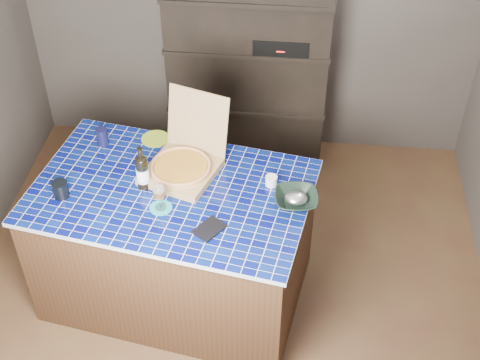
# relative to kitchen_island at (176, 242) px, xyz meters

# --- Properties ---
(room) EXTENTS (3.50, 3.50, 3.50)m
(room) POSITION_rel_kitchen_island_xyz_m (0.32, -0.02, 0.80)
(room) COLOR brown
(room) RESTS_ON ground
(shelving_unit) EXTENTS (1.20, 0.41, 1.80)m
(shelving_unit) POSITION_rel_kitchen_island_xyz_m (0.32, 1.51, 0.45)
(shelving_unit) COLOR black
(shelving_unit) RESTS_ON floor
(kitchen_island) EXTENTS (1.79, 1.30, 0.90)m
(kitchen_island) POSITION_rel_kitchen_island_xyz_m (0.00, 0.00, 0.00)
(kitchen_island) COLOR #412A19
(kitchen_island) RESTS_ON floor
(pizza_box) EXTENTS (0.53, 0.59, 0.44)m
(pizza_box) POSITION_rel_kitchen_island_xyz_m (0.05, 0.17, 0.51)
(pizza_box) COLOR #92704B
(pizza_box) RESTS_ON kitchen_island
(mead_bottle) EXTENTS (0.08, 0.08, 0.30)m
(mead_bottle) POSITION_rel_kitchen_island_xyz_m (-0.16, 0.01, 0.56)
(mead_bottle) COLOR black
(mead_bottle) RESTS_ON kitchen_island
(teal_trivet) EXTENTS (0.13, 0.13, 0.01)m
(teal_trivet) POSITION_rel_kitchen_island_xyz_m (-0.03, -0.16, 0.45)
(teal_trivet) COLOR teal
(teal_trivet) RESTS_ON kitchen_island
(wine_glass) EXTENTS (0.08, 0.08, 0.17)m
(wine_glass) POSITION_rel_kitchen_island_xyz_m (-0.03, -0.16, 0.57)
(wine_glass) COLOR white
(wine_glass) RESTS_ON teal_trivet
(tumbler) EXTENTS (0.09, 0.09, 0.10)m
(tumbler) POSITION_rel_kitchen_island_xyz_m (-0.62, -0.12, 0.50)
(tumbler) COLOR black
(tumbler) RESTS_ON kitchen_island
(dvd_case) EXTENTS (0.20, 0.21, 0.01)m
(dvd_case) POSITION_rel_kitchen_island_xyz_m (0.27, -0.30, 0.45)
(dvd_case) COLOR black
(dvd_case) RESTS_ON kitchen_island
(bowl) EXTENTS (0.28, 0.28, 0.06)m
(bowl) POSITION_rel_kitchen_island_xyz_m (0.74, -0.04, 0.48)
(bowl) COLOR black
(bowl) RESTS_ON kitchen_island
(foil_contents) EXTENTS (0.13, 0.11, 0.06)m
(foil_contents) POSITION_rel_kitchen_island_xyz_m (0.74, -0.04, 0.49)
(foil_contents) COLOR silver
(foil_contents) RESTS_ON bowl
(white_jar) EXTENTS (0.07, 0.07, 0.06)m
(white_jar) POSITION_rel_kitchen_island_xyz_m (0.59, 0.11, 0.48)
(white_jar) COLOR white
(white_jar) RESTS_ON kitchen_island
(navy_cup) EXTENTS (0.07, 0.07, 0.12)m
(navy_cup) POSITION_rel_kitchen_island_xyz_m (-0.51, 0.39, 0.51)
(navy_cup) COLOR black
(navy_cup) RESTS_ON kitchen_island
(green_trivet) EXTENTS (0.18, 0.18, 0.01)m
(green_trivet) POSITION_rel_kitchen_island_xyz_m (-0.19, 0.48, 0.45)
(green_trivet) COLOR #86A323
(green_trivet) RESTS_ON kitchen_island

